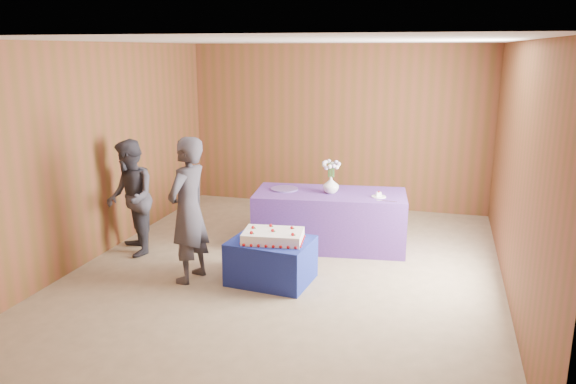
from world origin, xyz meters
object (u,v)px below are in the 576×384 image
at_px(sheet_cake, 273,236).
at_px(guest_left, 188,210).
at_px(cake_table, 271,261).
at_px(guest_right, 130,198).
at_px(vase, 331,185).
at_px(serving_table, 330,219).

height_order(sheet_cake, guest_left, guest_left).
bearing_deg(guest_left, cake_table, 112.07).
height_order(cake_table, guest_right, guest_right).
distance_m(sheet_cake, vase, 1.46).
bearing_deg(vase, guest_left, -130.72).
bearing_deg(cake_table, serving_table, 79.17).
xyz_separation_m(sheet_cake, vase, (0.38, 1.38, 0.30)).
relative_size(cake_table, sheet_cake, 1.21).
bearing_deg(serving_table, guest_left, -137.31).
relative_size(serving_table, guest_right, 1.33).
distance_m(sheet_cake, guest_right, 2.09).
bearing_deg(cake_table, guest_left, -161.54).
xyz_separation_m(vase, guest_left, (-1.33, -1.55, -0.02)).
relative_size(cake_table, serving_table, 0.45).
bearing_deg(serving_table, cake_table, -113.77).
height_order(guest_left, guest_right, guest_left).
height_order(cake_table, serving_table, serving_table).
xyz_separation_m(guest_left, guest_right, (-1.09, 0.58, -0.09)).
relative_size(sheet_cake, vase, 3.38).
relative_size(vase, guest_right, 0.15).
height_order(serving_table, guest_left, guest_left).
bearing_deg(guest_right, serving_table, 73.34).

